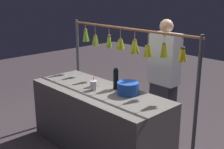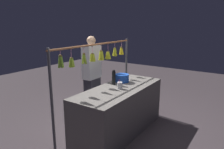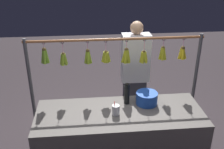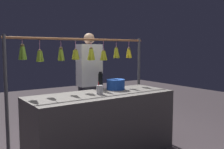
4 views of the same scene
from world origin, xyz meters
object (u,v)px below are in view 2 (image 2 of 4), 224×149
object	(u,v)px
water_bottle	(114,78)
vendor_person	(92,77)
blue_bucket	(122,78)
drink_cup	(120,85)

from	to	relation	value
water_bottle	vendor_person	xyz separation A→B (m)	(-0.23, -0.70, -0.13)
vendor_person	blue_bucket	bearing A→B (deg)	91.21
drink_cup	blue_bucket	bearing A→B (deg)	-153.39
drink_cup	vendor_person	xyz separation A→B (m)	(-0.39, -0.93, -0.06)
blue_bucket	vendor_person	distance (m)	0.74
water_bottle	drink_cup	size ratio (longest dim) A/B	1.63
water_bottle	drink_cup	distance (m)	0.29
water_bottle	blue_bucket	bearing A→B (deg)	172.95
water_bottle	vendor_person	world-z (taller)	vendor_person
blue_bucket	vendor_person	xyz separation A→B (m)	(0.02, -0.73, -0.07)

